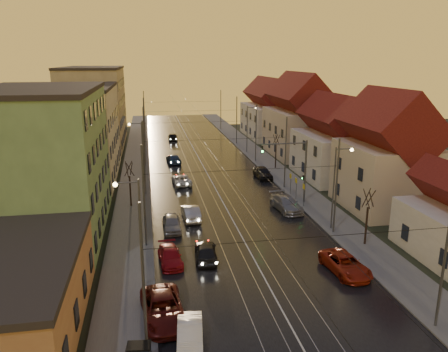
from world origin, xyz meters
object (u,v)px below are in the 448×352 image
street_lamp_2 (140,146)px  traffic_light_mast (297,164)px  street_lamp_0 (136,223)px  driving_car_4 (173,137)px  parked_left_1 (163,308)px  parked_right_2 (263,173)px  driving_car_3 (174,159)px  parked_left_0 (190,335)px  parked_right_1 (286,203)px  street_lamp_3 (249,125)px  street_lamp_1 (337,180)px  driving_car_1 (191,213)px  parked_left_2 (170,256)px  driving_car_0 (206,251)px  parked_right_0 (345,264)px  parked_left_3 (172,223)px  driving_car_2 (181,180)px

street_lamp_2 → traffic_light_mast: 20.89m
street_lamp_0 → driving_car_4: size_ratio=1.84×
driving_car_4 → street_lamp_0: bearing=85.7°
parked_left_1 → parked_right_2: parked_right_2 is taller
traffic_light_mast → driving_car_3: bearing=118.9°
parked_left_0 → parked_right_1: 24.52m
street_lamp_3 → street_lamp_1: bearing=-90.0°
driving_car_1 → driving_car_3: bearing=-92.3°
parked_left_2 → parked_right_1: parked_right_1 is taller
street_lamp_2 → parked_left_0: bearing=-85.3°
driving_car_0 → driving_car_4: 54.31m
parked_right_0 → parked_right_2: bearing=82.7°
street_lamp_0 → street_lamp_2: size_ratio=1.00×
street_lamp_2 → street_lamp_3: (18.21, 16.00, 0.00)m
driving_car_4 → parked_left_3: driving_car_4 is taller
parked_left_3 → driving_car_0: bearing=-71.0°
street_lamp_3 → driving_car_4: street_lamp_3 is taller
parked_right_1 → driving_car_0: bearing=-140.9°
street_lamp_2 → parked_right_0: 32.61m
driving_car_4 → parked_right_1: parked_right_1 is taller
street_lamp_1 → parked_right_2: bearing=95.9°
driving_car_1 → driving_car_3: driving_car_1 is taller
street_lamp_2 → driving_car_4: size_ratio=1.84×
parked_left_2 → street_lamp_1: bearing=11.6°
driving_car_1 → parked_right_2: bearing=-131.1°
driving_car_2 → parked_right_2: bearing=-177.8°
traffic_light_mast → parked_right_1: (-1.75, -2.01, -3.82)m
parked_left_1 → parked_right_1: bearing=48.1°
street_lamp_0 → street_lamp_3: 47.62m
driving_car_3 → parked_right_2: (11.40, -11.04, 0.09)m
driving_car_3 → parked_left_1: size_ratio=0.87×
driving_car_2 → driving_car_4: 32.03m
parked_left_2 → street_lamp_3: bearing=64.2°
traffic_light_mast → driving_car_0: 17.58m
traffic_light_mast → parked_left_0: 27.43m
parked_left_3 → parked_right_2: 21.42m
street_lamp_0 → parked_right_0: bearing=-1.7°
street_lamp_3 → parked_left_2: bearing=-111.3°
traffic_light_mast → parked_left_0: size_ratio=1.77×
street_lamp_2 → driving_car_0: bearing=-77.9°
street_lamp_2 → parked_right_1: size_ratio=1.49×
driving_car_3 → parked_right_2: parked_right_2 is taller
traffic_light_mast → driving_car_2: traffic_light_mast is taller
street_lamp_1 → parked_left_3: street_lamp_1 is taller
parked_left_0 → parked_right_2: 36.76m
driving_car_3 → parked_right_1: parked_right_1 is taller
street_lamp_0 → driving_car_0: 7.60m
parked_right_2 → parked_left_2: bearing=-123.1°
parked_right_1 → driving_car_2: bearing=124.1°
street_lamp_2 → driving_car_3: size_ratio=1.68×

